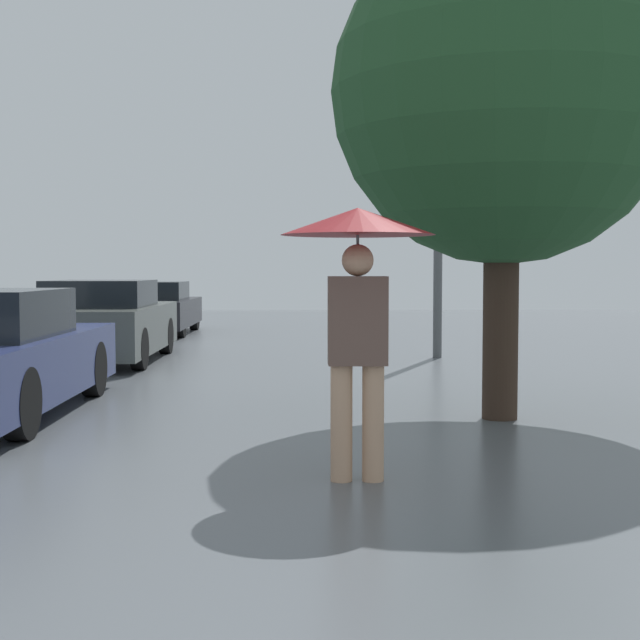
{
  "coord_description": "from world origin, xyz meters",
  "views": [
    {
      "loc": [
        -0.1,
        -0.61,
        1.41
      ],
      "look_at": [
        0.03,
        5.24,
        1.07
      ],
      "focal_mm": 50.0,
      "sensor_mm": 36.0,
      "label": 1
    }
  ],
  "objects_px": {
    "parked_car_third": "(104,323)",
    "street_lamp": "(438,193)",
    "pedestrian": "(358,265)",
    "parked_car_farthest": "(149,309)",
    "tree": "(503,94)"
  },
  "relations": [
    {
      "from": "pedestrian",
      "to": "parked_car_third",
      "type": "distance_m",
      "value": 8.55
    },
    {
      "from": "street_lamp",
      "to": "parked_car_third",
      "type": "bearing_deg",
      "value": -174.91
    },
    {
      "from": "parked_car_third",
      "to": "parked_car_farthest",
      "type": "distance_m",
      "value": 5.92
    },
    {
      "from": "parked_car_farthest",
      "to": "pedestrian",
      "type": "bearing_deg",
      "value": -74.92
    },
    {
      "from": "pedestrian",
      "to": "parked_car_farthest",
      "type": "height_order",
      "value": "pedestrian"
    },
    {
      "from": "street_lamp",
      "to": "parked_car_farthest",
      "type": "bearing_deg",
      "value": 135.29
    },
    {
      "from": "parked_car_third",
      "to": "street_lamp",
      "type": "xyz_separation_m",
      "value": [
        5.19,
        0.46,
        2.02
      ]
    },
    {
      "from": "parked_car_farthest",
      "to": "street_lamp",
      "type": "height_order",
      "value": "street_lamp"
    },
    {
      "from": "parked_car_third",
      "to": "street_lamp",
      "type": "distance_m",
      "value": 5.59
    },
    {
      "from": "pedestrian",
      "to": "parked_car_farthest",
      "type": "distance_m",
      "value": 14.23
    },
    {
      "from": "pedestrian",
      "to": "parked_car_farthest",
      "type": "relative_size",
      "value": 0.46
    },
    {
      "from": "pedestrian",
      "to": "street_lamp",
      "type": "xyz_separation_m",
      "value": [
        1.81,
        8.26,
        1.17
      ]
    },
    {
      "from": "parked_car_third",
      "to": "tree",
      "type": "bearing_deg",
      "value": -47.67
    },
    {
      "from": "parked_car_third",
      "to": "street_lamp",
      "type": "bearing_deg",
      "value": 5.09
    },
    {
      "from": "pedestrian",
      "to": "street_lamp",
      "type": "relative_size",
      "value": 0.39
    }
  ]
}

